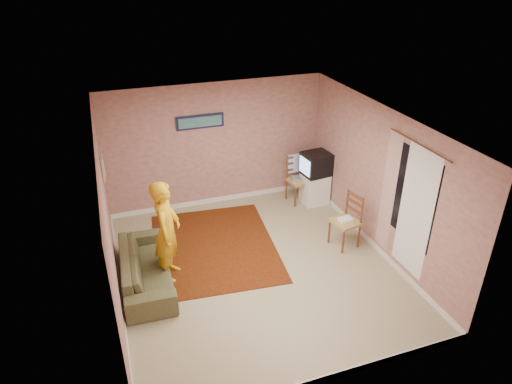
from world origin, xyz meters
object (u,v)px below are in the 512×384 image
object	(u,v)px
crt_tv	(316,164)
chair_a	(299,175)
chair_b	(346,216)
person	(167,231)
tv_cabinet	(315,188)
sofa	(146,268)

from	to	relation	value
crt_tv	chair_a	bearing A→B (deg)	145.66
chair_b	person	distance (m)	3.16
tv_cabinet	chair_b	xyz separation A→B (m)	(-0.20, -1.67, 0.29)
chair_b	crt_tv	bearing A→B (deg)	161.39
crt_tv	sofa	distance (m)	4.10
crt_tv	person	bearing A→B (deg)	-161.96
chair_a	sofa	distance (m)	3.87
tv_cabinet	crt_tv	bearing A→B (deg)	-173.57
sofa	crt_tv	bearing A→B (deg)	-65.12
tv_cabinet	person	bearing A→B (deg)	-155.55
tv_cabinet	crt_tv	distance (m)	0.57
tv_cabinet	chair_b	world-z (taller)	chair_b
crt_tv	sofa	xyz separation A→B (m)	(-3.74, -1.56, -0.61)
crt_tv	person	world-z (taller)	person
tv_cabinet	chair_a	xyz separation A→B (m)	(-0.30, 0.16, 0.29)
chair_b	sofa	distance (m)	3.56
chair_a	sofa	world-z (taller)	chair_a
sofa	person	xyz separation A→B (m)	(0.40, 0.04, 0.59)
crt_tv	sofa	bearing A→B (deg)	-163.77
chair_b	sofa	bearing A→B (deg)	-103.48
crt_tv	sofa	world-z (taller)	crt_tv
crt_tv	person	distance (m)	3.67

